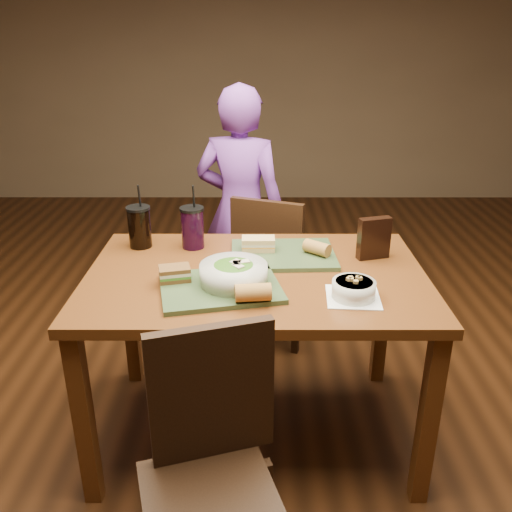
% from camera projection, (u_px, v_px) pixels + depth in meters
% --- Properties ---
extents(ground, '(6.00, 6.00, 0.00)m').
position_uv_depth(ground, '(256.00, 428.00, 2.37)').
color(ground, '#381C0B').
rests_on(ground, ground).
extents(dining_table, '(1.30, 0.85, 0.75)m').
position_uv_depth(dining_table, '(256.00, 294.00, 2.11)').
color(dining_table, '#5B3012').
rests_on(dining_table, ground).
extents(chair_near, '(0.46, 0.47, 0.86)m').
position_uv_depth(chair_near, '(211.00, 458.00, 1.56)').
color(chair_near, black).
rests_on(chair_near, ground).
extents(chair_far, '(0.48, 0.49, 0.85)m').
position_uv_depth(chair_far, '(266.00, 265.00, 2.82)').
color(chair_far, black).
rests_on(chair_far, ground).
extents(diner, '(0.56, 0.44, 1.37)m').
position_uv_depth(diner, '(240.00, 211.00, 2.99)').
color(diner, purple).
rests_on(diner, ground).
extents(tray_near, '(0.48, 0.40, 0.02)m').
position_uv_depth(tray_near, '(220.00, 288.00, 1.94)').
color(tray_near, '#344727').
rests_on(tray_near, dining_table).
extents(tray_far, '(0.43, 0.34, 0.02)m').
position_uv_depth(tray_far, '(283.00, 255.00, 2.22)').
color(tray_far, '#344727').
rests_on(tray_far, dining_table).
extents(salad_bowl, '(0.24, 0.24, 0.08)m').
position_uv_depth(salad_bowl, '(234.00, 272.00, 1.94)').
color(salad_bowl, silver).
rests_on(salad_bowl, tray_near).
extents(soup_bowl, '(0.20, 0.20, 0.07)m').
position_uv_depth(soup_bowl, '(354.00, 289.00, 1.87)').
color(soup_bowl, white).
rests_on(soup_bowl, dining_table).
extents(sandwich_near, '(0.13, 0.10, 0.05)m').
position_uv_depth(sandwich_near, '(175.00, 273.00, 1.96)').
color(sandwich_near, '#593819').
rests_on(sandwich_near, tray_near).
extents(sandwich_far, '(0.14, 0.08, 0.05)m').
position_uv_depth(sandwich_far, '(258.00, 244.00, 2.23)').
color(sandwich_far, tan).
rests_on(sandwich_far, tray_far).
extents(baguette_near, '(0.13, 0.07, 0.06)m').
position_uv_depth(baguette_near, '(253.00, 292.00, 1.81)').
color(baguette_near, '#AD7533').
rests_on(baguette_near, tray_near).
extents(baguette_far, '(0.12, 0.11, 0.05)m').
position_uv_depth(baguette_far, '(317.00, 248.00, 2.19)').
color(baguette_far, '#AD7533').
rests_on(baguette_far, tray_far).
extents(cup_cola, '(0.10, 0.10, 0.27)m').
position_uv_depth(cup_cola, '(139.00, 227.00, 2.29)').
color(cup_cola, black).
rests_on(cup_cola, dining_table).
extents(cup_berry, '(0.10, 0.10, 0.27)m').
position_uv_depth(cup_berry, '(193.00, 227.00, 2.28)').
color(cup_berry, black).
rests_on(cup_berry, dining_table).
extents(chip_bag, '(0.14, 0.07, 0.17)m').
position_uv_depth(chip_bag, '(374.00, 238.00, 2.18)').
color(chip_bag, black).
rests_on(chip_bag, dining_table).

